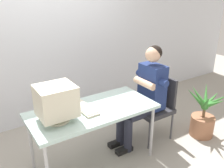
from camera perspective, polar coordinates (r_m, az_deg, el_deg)
The scene contains 9 objects.
ground_plane at distance 3.19m, azimuth -4.16°, elevation -17.81°, with size 12.00×12.00×0.00m, color #9E998E.
wall_back at distance 3.89m, azimuth -11.22°, elevation 13.54°, with size 8.00×0.10×3.00m, color silver.
desk at distance 2.80m, azimuth -4.54°, elevation -6.82°, with size 1.46×0.69×0.74m.
crt_monitor at distance 2.50m, azimuth -12.99°, elevation -3.99°, with size 0.39×0.34×0.39m.
keyboard at distance 2.77m, azimuth -6.50°, elevation -5.73°, with size 0.17×0.43×0.03m.
office_chair at distance 3.46m, azimuth 10.28°, elevation -4.70°, with size 0.48×0.48×0.89m.
person_seated at distance 3.24m, azimuth 7.89°, elevation -2.08°, with size 0.74×0.55×1.35m.
potted_plant at distance 3.75m, azimuth 20.78°, elevation -7.21°, with size 0.58×0.59×0.77m.
desk_mug at distance 2.88m, azimuth -8.91°, elevation -3.88°, with size 0.09×0.10×0.11m.
Camera 1 is at (-1.16, -2.17, 2.02)m, focal length 38.68 mm.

